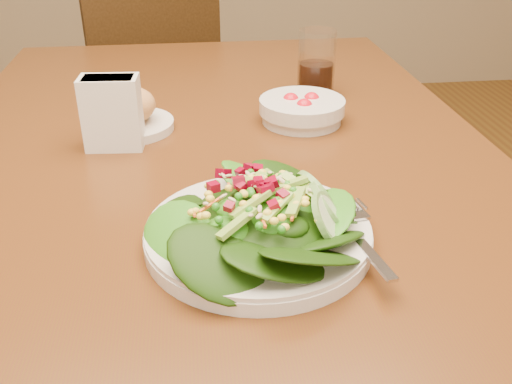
% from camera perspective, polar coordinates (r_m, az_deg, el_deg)
% --- Properties ---
extents(dining_table, '(0.90, 1.40, 0.75)m').
position_cam_1_polar(dining_table, '(0.94, -3.79, -1.92)').
color(dining_table, '#4C2310').
rests_on(dining_table, ground_plane).
extents(chair_far, '(0.56, 0.56, 0.95)m').
position_cam_1_polar(chair_far, '(2.00, -10.73, 10.12)').
color(chair_far, '#37230F').
rests_on(chair_far, ground_plane).
extents(salad_plate, '(0.27, 0.27, 0.08)m').
position_cam_1_polar(salad_plate, '(0.66, 1.01, -2.96)').
color(salad_plate, silver).
rests_on(salad_plate, dining_table).
extents(bread_plate, '(0.15, 0.15, 0.07)m').
position_cam_1_polar(bread_plate, '(1.00, -12.57, 7.73)').
color(bread_plate, silver).
rests_on(bread_plate, dining_table).
extents(tomato_bowl, '(0.15, 0.15, 0.05)m').
position_cam_1_polar(tomato_bowl, '(1.01, 4.61, 8.19)').
color(tomato_bowl, silver).
rests_on(tomato_bowl, dining_table).
extents(drinking_glass, '(0.07, 0.07, 0.13)m').
position_cam_1_polar(drinking_glass, '(1.14, 6.04, 12.24)').
color(drinking_glass, silver).
rests_on(drinking_glass, dining_table).
extents(napkin_holder, '(0.09, 0.06, 0.12)m').
position_cam_1_polar(napkin_holder, '(0.92, -14.22, 7.84)').
color(napkin_holder, white).
rests_on(napkin_holder, dining_table).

